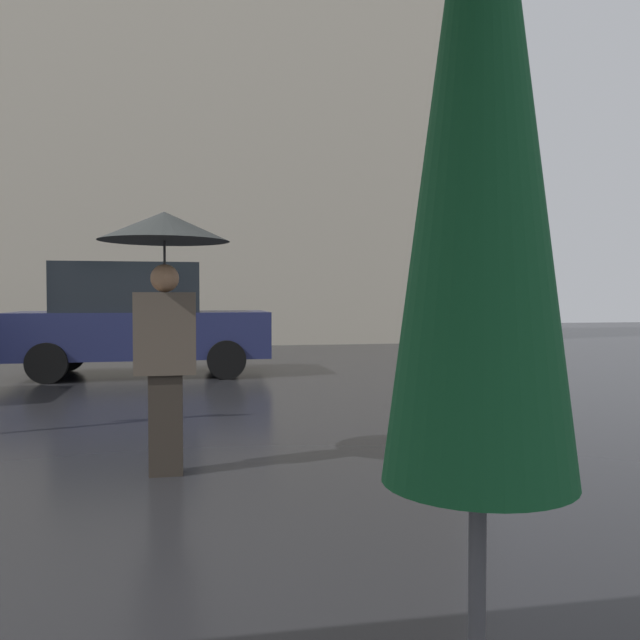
# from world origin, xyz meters

# --- Properties ---
(folded_patio_umbrella_near) EXTENTS (0.51, 0.51, 2.56)m
(folded_patio_umbrella_near) POSITION_xyz_m (1.42, -1.30, 1.70)
(folded_patio_umbrella_near) COLOR black
(folded_patio_umbrella_near) RESTS_ON ground
(pedestrian_with_umbrella) EXTENTS (1.02, 1.02, 2.07)m
(pedestrian_with_umbrella) POSITION_xyz_m (0.66, 2.73, 1.63)
(pedestrian_with_umbrella) COLOR #2A241E
(pedestrian_with_umbrella) RESTS_ON ground
(parked_car_left) EXTENTS (4.45, 1.97, 2.00)m
(parked_car_left) POSITION_xyz_m (-0.07, 9.60, 1.01)
(parked_car_left) COLOR #1E234C
(parked_car_left) RESTS_ON ground
(building_block) EXTENTS (19.12, 2.93, 16.81)m
(building_block) POSITION_xyz_m (0.00, 17.80, 8.41)
(building_block) COLOR #B2A893
(building_block) RESTS_ON ground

